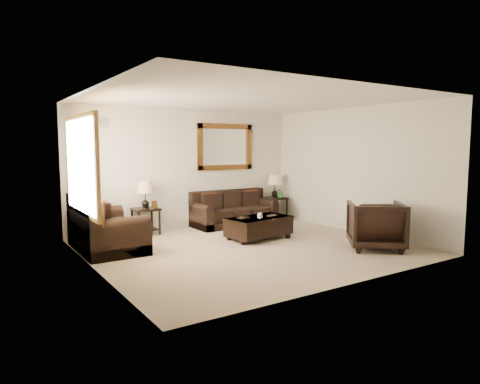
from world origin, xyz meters
TOP-DOWN VIEW (x-y plane):
  - room at (0.00, 0.00)m, footprint 5.51×5.01m
  - window at (-2.70, 0.90)m, footprint 0.07×1.96m
  - mirror at (1.00, 2.47)m, footprint 1.50×0.06m
  - air_vent at (-1.90, 2.48)m, footprint 0.25×0.02m
  - sofa at (1.00, 2.10)m, footprint 2.00×0.86m
  - loveseat at (-2.28, 1.28)m, footprint 1.03×1.73m
  - end_table_left at (-1.14, 2.20)m, footprint 0.52×0.52m
  - end_table_right at (2.31, 2.20)m, footprint 0.52×0.52m
  - coffee_table at (0.59, 0.50)m, footprint 1.41×0.90m
  - armchair at (1.89, -1.34)m, footprint 1.28×1.27m
  - potted_plant at (2.43, 2.11)m, footprint 0.33×0.34m

SIDE VIEW (x-z plane):
  - coffee_table at x=0.59m, z-range 0.00..0.56m
  - sofa at x=1.00m, z-range -0.11..0.71m
  - loveseat at x=-2.28m, z-range -0.13..0.85m
  - armchair at x=1.89m, z-range 0.00..0.96m
  - potted_plant at x=2.43m, z-range 0.57..0.78m
  - end_table_left at x=-1.14m, z-range 0.17..1.31m
  - end_table_right at x=2.31m, z-range 0.17..1.32m
  - room at x=0.00m, z-range 0.00..2.71m
  - window at x=-2.70m, z-range 0.72..2.38m
  - mirror at x=1.00m, z-range 1.30..2.40m
  - air_vent at x=-1.90m, z-range 2.26..2.44m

